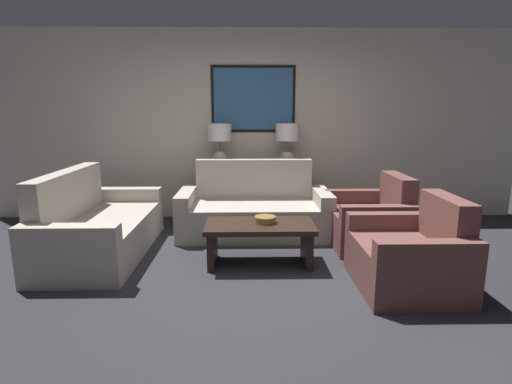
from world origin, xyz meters
TOP-DOWN VIEW (x-y plane):
  - ground_plane at (0.00, 0.00)m, footprint 20.00×20.00m
  - back_wall at (0.00, 2.50)m, footprint 7.68×0.12m
  - console_table at (0.00, 2.24)m, footprint 1.45×0.36m
  - table_lamp_left at (-0.47, 2.24)m, footprint 0.33×0.33m
  - table_lamp_right at (0.47, 2.24)m, footprint 0.33×0.33m
  - couch_by_back_wall at (0.00, 1.62)m, footprint 1.87×0.90m
  - couch_by_side at (-1.71, 0.91)m, footprint 0.90×1.87m
  - coffee_table at (0.04, 0.57)m, footprint 1.09×0.57m
  - decorative_bowl at (0.10, 0.60)m, footprint 0.22×0.22m
  - armchair_near_back_wall at (1.35, 1.15)m, footprint 0.84×0.99m
  - armchair_near_camera at (1.35, -0.00)m, footprint 0.84×0.99m

SIDE VIEW (x-z plane):
  - ground_plane at x=0.00m, z-range 0.00..0.00m
  - armchair_near_back_wall at x=1.35m, z-range -0.13..0.69m
  - armchair_near_camera at x=1.35m, z-range -0.13..0.69m
  - couch_by_back_wall at x=0.00m, z-range -0.17..0.75m
  - couch_by_side at x=-1.71m, z-range -0.17..0.75m
  - coffee_table at x=0.04m, z-range 0.10..0.52m
  - console_table at x=0.00m, z-range 0.00..0.76m
  - decorative_bowl at x=0.10m, z-range 0.43..0.49m
  - table_lamp_left at x=-0.47m, z-range 0.85..1.46m
  - table_lamp_right at x=0.47m, z-range 0.85..1.46m
  - back_wall at x=0.00m, z-range 0.01..2.66m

